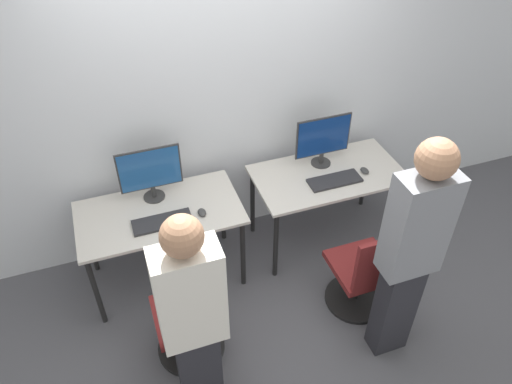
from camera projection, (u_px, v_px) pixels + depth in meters
ground_plane at (261, 283)px, 4.09m from camera, size 20.00×20.00×0.00m
wall_back at (227, 86)px, 3.76m from camera, size 12.00×0.05×2.80m
desk_left at (160, 219)px, 3.74m from camera, size 1.21×0.66×0.72m
monitor_left at (150, 172)px, 3.67m from camera, size 0.47×0.16×0.44m
keyboard_left at (162, 222)px, 3.59m from camera, size 0.43×0.16×0.02m
mouse_left at (202, 212)px, 3.66m from camera, size 0.06×0.09×0.03m
office_chair_left at (189, 325)px, 3.37m from camera, size 0.48×0.48×0.86m
person_left at (193, 319)px, 2.74m from camera, size 0.36×0.22×1.65m
desk_right at (327, 181)px, 4.10m from camera, size 1.21×0.66×0.72m
monitor_right at (323, 139)px, 4.00m from camera, size 0.47×0.16×0.44m
keyboard_right at (335, 180)px, 3.96m from camera, size 0.43×0.16×0.02m
mouse_right at (365, 171)px, 4.05m from camera, size 0.06×0.09×0.03m
office_chair_right at (364, 276)px, 3.70m from camera, size 0.48×0.48×0.86m
person_right at (411, 249)px, 3.03m from camera, size 0.36×0.23×1.78m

